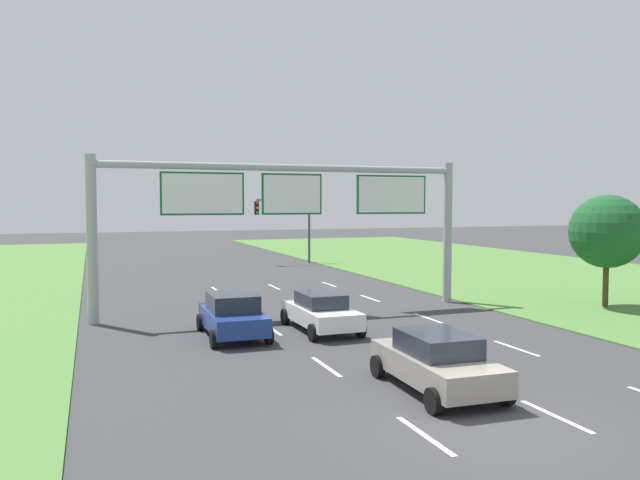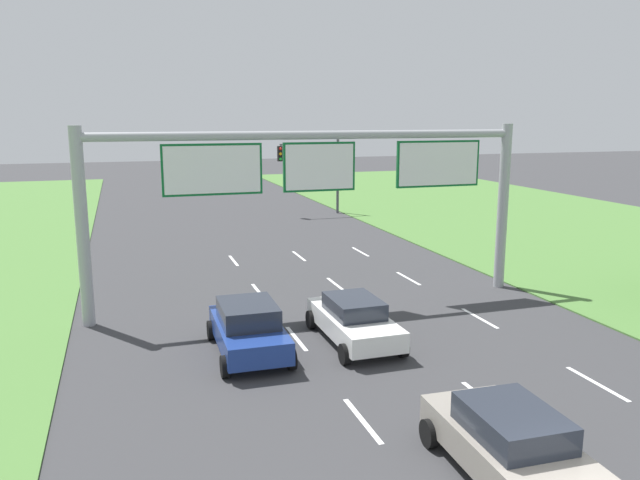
{
  "view_description": "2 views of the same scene",
  "coord_description": "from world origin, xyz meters",
  "px_view_note": "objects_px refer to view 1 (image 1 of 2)",
  "views": [
    {
      "loc": [
        -8.4,
        -11.57,
        5.01
      ],
      "look_at": [
        2.24,
        17.42,
        3.16
      ],
      "focal_mm": 35.0,
      "sensor_mm": 36.0,
      "label": 1
    },
    {
      "loc": [
        -7.02,
        -7.09,
        7.3
      ],
      "look_at": [
        1.11,
        18.33,
        1.99
      ],
      "focal_mm": 35.0,
      "sensor_mm": 36.0,
      "label": 2
    }
  ],
  "objects_px": {
    "sign_gantry": "(292,204)",
    "roadside_tree_mid": "(607,232)",
    "car_lead_silver": "(233,315)",
    "car_near_red": "(321,311)",
    "car_mid_lane": "(437,361)",
    "traffic_light_mast": "(287,217)"
  },
  "relations": [
    {
      "from": "sign_gantry",
      "to": "car_lead_silver",
      "type": "bearing_deg",
      "value": -130.33
    },
    {
      "from": "car_near_red",
      "to": "car_mid_lane",
      "type": "height_order",
      "value": "car_mid_lane"
    },
    {
      "from": "sign_gantry",
      "to": "roadside_tree_mid",
      "type": "relative_size",
      "value": 3.19
    },
    {
      "from": "car_lead_silver",
      "to": "sign_gantry",
      "type": "distance_m",
      "value": 7.08
    },
    {
      "from": "car_near_red",
      "to": "car_mid_lane",
      "type": "distance_m",
      "value": 8.42
    },
    {
      "from": "car_near_red",
      "to": "traffic_light_mast",
      "type": "xyz_separation_m",
      "value": [
        6.75,
        26.39,
        3.11
      ]
    },
    {
      "from": "car_near_red",
      "to": "traffic_light_mast",
      "type": "height_order",
      "value": "traffic_light_mast"
    },
    {
      "from": "car_mid_lane",
      "to": "roadside_tree_mid",
      "type": "xyz_separation_m",
      "value": [
        14.36,
        8.68,
        2.86
      ]
    },
    {
      "from": "car_lead_silver",
      "to": "roadside_tree_mid",
      "type": "distance_m",
      "value": 18.28
    },
    {
      "from": "car_near_red",
      "to": "car_lead_silver",
      "type": "distance_m",
      "value": 3.5
    },
    {
      "from": "sign_gantry",
      "to": "roadside_tree_mid",
      "type": "bearing_deg",
      "value": -16.19
    },
    {
      "from": "traffic_light_mast",
      "to": "car_mid_lane",
      "type": "bearing_deg",
      "value": -100.67
    },
    {
      "from": "car_near_red",
      "to": "traffic_light_mast",
      "type": "bearing_deg",
      "value": 75.29
    },
    {
      "from": "car_near_red",
      "to": "traffic_light_mast",
      "type": "relative_size",
      "value": 0.8
    },
    {
      "from": "sign_gantry",
      "to": "roadside_tree_mid",
      "type": "distance_m",
      "value": 14.98
    },
    {
      "from": "car_mid_lane",
      "to": "traffic_light_mast",
      "type": "distance_m",
      "value": 35.55
    },
    {
      "from": "car_near_red",
      "to": "sign_gantry",
      "type": "xyz_separation_m",
      "value": [
        0.23,
        4.43,
        4.19
      ]
    },
    {
      "from": "car_mid_lane",
      "to": "traffic_light_mast",
      "type": "xyz_separation_m",
      "value": [
        6.56,
        34.8,
        3.07
      ]
    },
    {
      "from": "car_lead_silver",
      "to": "sign_gantry",
      "type": "height_order",
      "value": "sign_gantry"
    },
    {
      "from": "car_mid_lane",
      "to": "sign_gantry",
      "type": "bearing_deg",
      "value": 91.63
    },
    {
      "from": "traffic_light_mast",
      "to": "car_near_red",
      "type": "bearing_deg",
      "value": -104.36
    },
    {
      "from": "car_mid_lane",
      "to": "car_lead_silver",
      "type": "bearing_deg",
      "value": 115.39
    }
  ]
}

